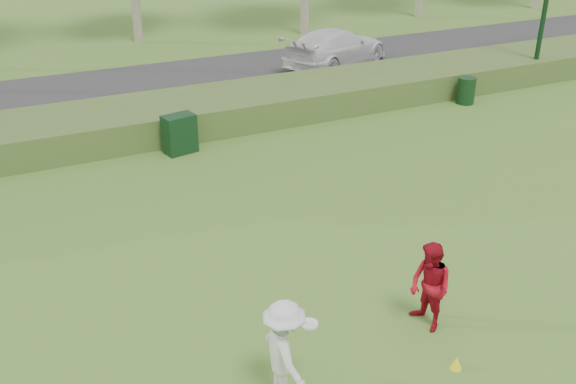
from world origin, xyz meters
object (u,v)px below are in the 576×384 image
player_white (284,353)px  cone_yellow (456,363)px  player_red (430,287)px  utility_cabinet (180,134)px  car_right (336,47)px  trash_bin (466,91)px

player_white → cone_yellow: 2.92m
player_white → player_red: bearing=-80.6°
player_white → cone_yellow: player_white is taller
player_white → utility_cabinet: 10.21m
player_red → car_right: bearing=152.2°
player_white → trash_bin: 15.56m
player_white → car_right: size_ratio=0.33×
trash_bin → cone_yellow: bearing=-130.6°
player_red → player_white: bearing=-84.1°
trash_bin → car_right: (-1.65, 6.24, 0.36)m
cone_yellow → trash_bin: trash_bin is taller
utility_cabinet → car_right: 10.66m
utility_cabinet → car_right: bearing=24.2°
car_right → utility_cabinet: bearing=102.5°
player_white → car_right: bearing=-31.9°
player_red → cone_yellow: 1.33m
cone_yellow → trash_bin: 14.03m
player_red → cone_yellow: bearing=-15.4°
cone_yellow → car_right: car_right is taller
player_white → trash_bin: (11.88, 10.04, -0.40)m
utility_cabinet → car_right: (8.67, 6.20, 0.26)m
utility_cabinet → car_right: size_ratio=0.21×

